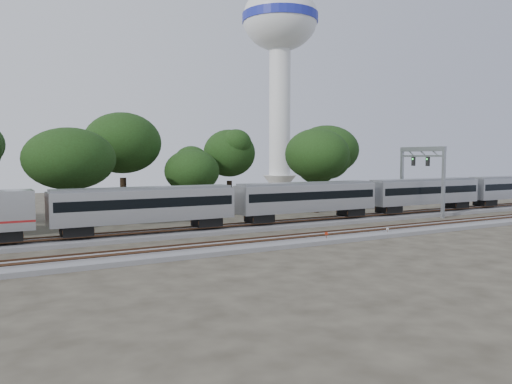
% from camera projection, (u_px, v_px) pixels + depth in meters
% --- Properties ---
extents(ground, '(160.00, 160.00, 0.00)m').
position_uv_depth(ground, '(266.00, 237.00, 50.64)').
color(ground, '#383328').
rests_on(ground, ground).
extents(track_far, '(160.00, 5.00, 0.73)m').
position_uv_depth(track_far, '(239.00, 228.00, 55.84)').
color(track_far, slate).
rests_on(track_far, ground).
extents(track_near, '(160.00, 5.00, 0.73)m').
position_uv_depth(track_near, '(287.00, 241.00, 47.15)').
color(track_near, slate).
rests_on(track_near, ground).
extents(train, '(96.33, 3.33, 4.91)m').
position_uv_depth(train, '(309.00, 197.00, 60.29)').
color(train, '#A8ABAF').
rests_on(train, ground).
extents(switch_stand_red, '(0.30, 0.14, 0.99)m').
position_uv_depth(switch_stand_red, '(326.00, 236.00, 47.81)').
color(switch_stand_red, '#512D19').
rests_on(switch_stand_red, ground).
extents(switch_stand_white, '(0.27, 0.09, 0.86)m').
position_uv_depth(switch_stand_white, '(387.00, 231.00, 51.66)').
color(switch_stand_white, '#512D19').
rests_on(switch_stand_white, ground).
extents(switch_lever, '(0.54, 0.37, 0.30)m').
position_uv_depth(switch_lever, '(356.00, 238.00, 49.24)').
color(switch_lever, '#512D19').
rests_on(switch_lever, ground).
extents(water_tower, '(15.55, 15.55, 43.04)m').
position_uv_depth(water_tower, '(280.00, 42.00, 102.42)').
color(water_tower, silver).
rests_on(water_tower, ground).
extents(signal_gantry, '(0.67, 7.89, 9.59)m').
position_uv_depth(signal_gantry, '(422.00, 166.00, 69.45)').
color(signal_gantry, gray).
rests_on(signal_gantry, ground).
extents(tree_2, '(8.10, 8.10, 11.43)m').
position_uv_depth(tree_2, '(70.00, 159.00, 55.87)').
color(tree_2, black).
rests_on(tree_2, ground).
extents(tree_3, '(10.19, 10.19, 14.37)m').
position_uv_depth(tree_3, '(122.00, 143.00, 66.29)').
color(tree_3, black).
rests_on(tree_3, ground).
extents(tree_4, '(6.39, 6.39, 9.01)m').
position_uv_depth(tree_4, '(192.00, 171.00, 66.63)').
color(tree_4, black).
rests_on(tree_4, ground).
extents(tree_5, '(8.87, 8.87, 12.50)m').
position_uv_depth(tree_5, '(229.00, 153.00, 72.72)').
color(tree_5, black).
rests_on(tree_5, ground).
extents(tree_6, '(8.72, 8.72, 12.30)m').
position_uv_depth(tree_6, '(317.00, 154.00, 73.09)').
color(tree_6, black).
rests_on(tree_6, ground).
extents(tree_7, '(9.53, 9.53, 13.43)m').
position_uv_depth(tree_7, '(326.00, 150.00, 85.85)').
color(tree_7, black).
rests_on(tree_7, ground).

